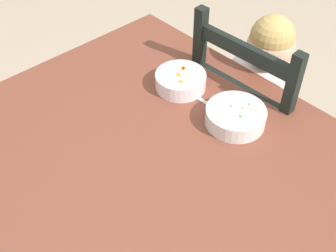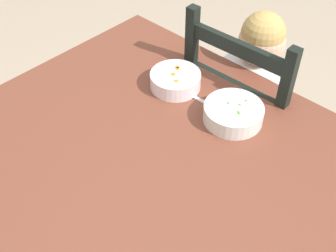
{
  "view_description": "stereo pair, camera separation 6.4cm",
  "coord_description": "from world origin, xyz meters",
  "px_view_note": "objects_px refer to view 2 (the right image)",
  "views": [
    {
      "loc": [
        0.63,
        -0.53,
        1.68
      ],
      "look_at": [
        -0.03,
        0.08,
        0.82
      ],
      "focal_mm": 45.68,
      "sensor_mm": 36.0,
      "label": 1
    },
    {
      "loc": [
        0.59,
        -0.57,
        1.68
      ],
      "look_at": [
        -0.03,
        0.08,
        0.82
      ],
      "focal_mm": 45.68,
      "sensor_mm": 36.0,
      "label": 2
    }
  ],
  "objects_px": {
    "dining_table": "(156,181)",
    "dining_chair": "(245,124)",
    "bowl_of_carrots": "(175,80)",
    "spoon": "(195,97)",
    "child_figure": "(249,92)",
    "bowl_of_peas": "(233,113)"
  },
  "relations": [
    {
      "from": "bowl_of_peas",
      "to": "bowl_of_carrots",
      "type": "distance_m",
      "value": 0.24
    },
    {
      "from": "child_figure",
      "to": "bowl_of_carrots",
      "type": "height_order",
      "value": "child_figure"
    },
    {
      "from": "dining_table",
      "to": "bowl_of_peas",
      "type": "distance_m",
      "value": 0.32
    },
    {
      "from": "dining_chair",
      "to": "bowl_of_peas",
      "type": "xyz_separation_m",
      "value": [
        0.12,
        -0.3,
        0.33
      ]
    },
    {
      "from": "child_figure",
      "to": "spoon",
      "type": "relative_size",
      "value": 6.98
    },
    {
      "from": "dining_chair",
      "to": "child_figure",
      "type": "height_order",
      "value": "dining_chair"
    },
    {
      "from": "bowl_of_peas",
      "to": "spoon",
      "type": "distance_m",
      "value": 0.15
    },
    {
      "from": "dining_chair",
      "to": "spoon",
      "type": "height_order",
      "value": "dining_chair"
    },
    {
      "from": "dining_table",
      "to": "dining_chair",
      "type": "distance_m",
      "value": 0.62
    },
    {
      "from": "dining_table",
      "to": "bowl_of_carrots",
      "type": "xyz_separation_m",
      "value": [
        -0.18,
        0.28,
        0.13
      ]
    },
    {
      "from": "dining_chair",
      "to": "bowl_of_peas",
      "type": "relative_size",
      "value": 5.29
    },
    {
      "from": "dining_table",
      "to": "child_figure",
      "type": "xyz_separation_m",
      "value": [
        -0.06,
        0.57,
        -0.03
      ]
    },
    {
      "from": "dining_table",
      "to": "spoon",
      "type": "bearing_deg",
      "value": 107.7
    },
    {
      "from": "dining_table",
      "to": "bowl_of_carrots",
      "type": "distance_m",
      "value": 0.36
    },
    {
      "from": "spoon",
      "to": "bowl_of_carrots",
      "type": "bearing_deg",
      "value": 179.4
    },
    {
      "from": "child_figure",
      "to": "bowl_of_carrots",
      "type": "bearing_deg",
      "value": -112.56
    },
    {
      "from": "dining_chair",
      "to": "spoon",
      "type": "bearing_deg",
      "value": -96.35
    },
    {
      "from": "spoon",
      "to": "child_figure",
      "type": "bearing_deg",
      "value": 83.92
    },
    {
      "from": "child_figure",
      "to": "bowl_of_peas",
      "type": "distance_m",
      "value": 0.36
    },
    {
      "from": "bowl_of_peas",
      "to": "spoon",
      "type": "bearing_deg",
      "value": -179.64
    },
    {
      "from": "bowl_of_carrots",
      "to": "spoon",
      "type": "distance_m",
      "value": 0.09
    },
    {
      "from": "dining_table",
      "to": "dining_chair",
      "type": "xyz_separation_m",
      "value": [
        -0.06,
        0.58,
        -0.2
      ]
    }
  ]
}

